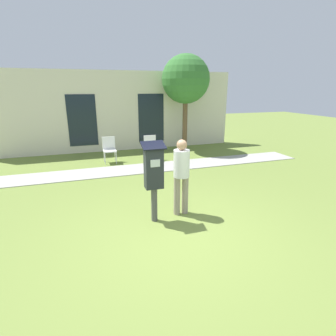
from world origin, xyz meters
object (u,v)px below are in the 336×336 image
at_px(outdoor_chair_left, 109,148).
at_px(outdoor_chair_middle, 151,146).
at_px(parking_meter, 154,172).
at_px(person_standing, 181,172).

height_order(outdoor_chair_left, outdoor_chair_middle, same).
height_order(parking_meter, outdoor_chair_middle, parking_meter).
height_order(parking_meter, person_standing, parking_meter).
distance_m(outdoor_chair_left, outdoor_chair_middle, 1.46).
xyz_separation_m(parking_meter, person_standing, (0.61, 0.12, -0.09)).
height_order(parking_meter, outdoor_chair_left, parking_meter).
bearing_deg(outdoor_chair_middle, person_standing, -104.87).
height_order(person_standing, outdoor_chair_middle, person_standing).
xyz_separation_m(person_standing, outdoor_chair_left, (-0.97, 4.50, -0.40)).
xyz_separation_m(person_standing, outdoor_chair_middle, (0.48, 4.32, -0.40)).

